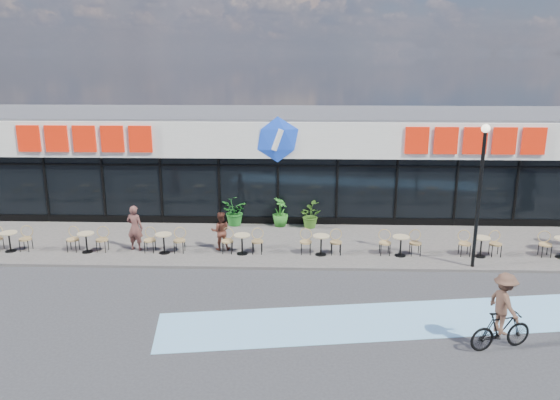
% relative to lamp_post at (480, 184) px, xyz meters
% --- Properties ---
extents(ground, '(120.00, 120.00, 0.00)m').
position_rel_lamp_post_xyz_m(ground, '(-6.89, -2.30, -3.03)').
color(ground, '#28282B').
rests_on(ground, ground).
extents(sidewalk, '(44.00, 5.00, 0.10)m').
position_rel_lamp_post_xyz_m(sidewalk, '(-6.89, 2.20, -2.98)').
color(sidewalk, '#59534F').
rests_on(sidewalk, ground).
extents(bike_lane, '(14.17, 4.13, 0.01)m').
position_rel_lamp_post_xyz_m(bike_lane, '(-2.89, -3.80, -3.03)').
color(bike_lane, '#6BA2CA').
rests_on(bike_lane, ground).
extents(building, '(30.60, 6.57, 4.75)m').
position_rel_lamp_post_xyz_m(building, '(-6.89, 7.63, -0.70)').
color(building, black).
rests_on(building, ground).
extents(lamp_post, '(0.28, 0.28, 4.91)m').
position_rel_lamp_post_xyz_m(lamp_post, '(0.00, 0.00, 0.00)').
color(lamp_post, black).
rests_on(lamp_post, sidewalk).
extents(bistro_set_1, '(1.54, 0.62, 0.90)m').
position_rel_lamp_post_xyz_m(bistro_set_1, '(-16.70, 1.05, -2.48)').
color(bistro_set_1, tan).
rests_on(bistro_set_1, sidewalk).
extents(bistro_set_2, '(1.54, 0.62, 0.90)m').
position_rel_lamp_post_xyz_m(bistro_set_2, '(-13.82, 1.05, -2.48)').
color(bistro_set_2, tan).
rests_on(bistro_set_2, sidewalk).
extents(bistro_set_3, '(1.54, 0.62, 0.90)m').
position_rel_lamp_post_xyz_m(bistro_set_3, '(-10.94, 1.05, -2.48)').
color(bistro_set_3, tan).
rests_on(bistro_set_3, sidewalk).
extents(bistro_set_4, '(1.54, 0.62, 0.90)m').
position_rel_lamp_post_xyz_m(bistro_set_4, '(-8.06, 1.05, -2.48)').
color(bistro_set_4, tan).
rests_on(bistro_set_4, sidewalk).
extents(bistro_set_5, '(1.54, 0.62, 0.90)m').
position_rel_lamp_post_xyz_m(bistro_set_5, '(-5.19, 1.05, -2.48)').
color(bistro_set_5, tan).
rests_on(bistro_set_5, sidewalk).
extents(bistro_set_6, '(1.54, 0.62, 0.90)m').
position_rel_lamp_post_xyz_m(bistro_set_6, '(-2.31, 1.05, -2.48)').
color(bistro_set_6, tan).
rests_on(bistro_set_6, sidewalk).
extents(bistro_set_7, '(1.54, 0.62, 0.90)m').
position_rel_lamp_post_xyz_m(bistro_set_7, '(0.57, 1.05, -2.48)').
color(bistro_set_7, tan).
rests_on(bistro_set_7, sidewalk).
extents(potted_plant_left, '(1.31, 1.21, 1.22)m').
position_rel_lamp_post_xyz_m(potted_plant_left, '(-8.79, 4.41, -2.32)').
color(potted_plant_left, '#1C631E').
rests_on(potted_plant_left, sidewalk).
extents(potted_plant_mid, '(1.11, 1.19, 1.07)m').
position_rel_lamp_post_xyz_m(potted_plant_mid, '(-5.55, 4.23, -2.40)').
color(potted_plant_mid, '#35611B').
rests_on(potted_plant_mid, sidewalk).
extents(potted_plant_right, '(0.77, 0.77, 1.22)m').
position_rel_lamp_post_xyz_m(potted_plant_right, '(-6.78, 4.37, -2.32)').
color(potted_plant_right, '#23621C').
rests_on(potted_plant_right, sidewalk).
extents(patron_left, '(0.70, 0.53, 1.72)m').
position_rel_lamp_post_xyz_m(patron_left, '(-12.08, 1.29, -2.08)').
color(patron_left, '#56312C').
rests_on(patron_left, sidewalk).
extents(patron_right, '(0.78, 0.65, 1.45)m').
position_rel_lamp_post_xyz_m(patron_right, '(-8.91, 1.41, -2.21)').
color(patron_right, '#462219').
rests_on(patron_right, sidewalk).
extents(cyclist_a, '(1.77, 1.15, 2.04)m').
position_rel_lamp_post_xyz_m(cyclist_a, '(-0.94, -5.29, -2.13)').
color(cyclist_a, black).
rests_on(cyclist_a, ground).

